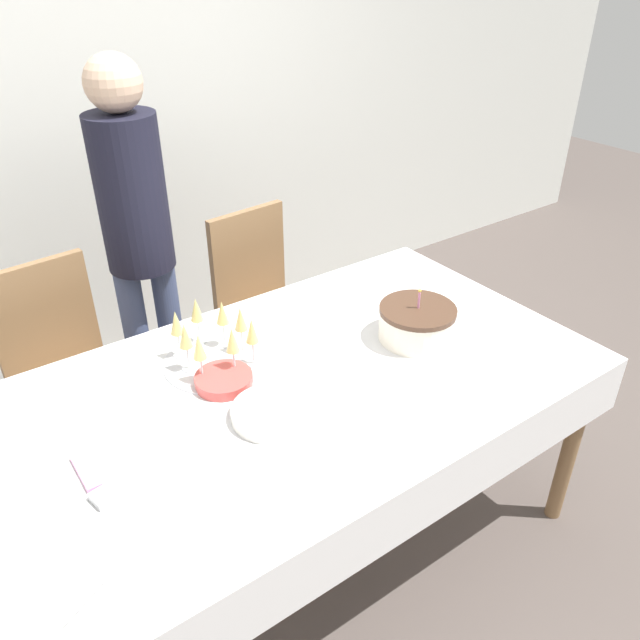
{
  "coord_description": "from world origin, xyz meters",
  "views": [
    {
      "loc": [
        -0.82,
        -1.36,
        1.99
      ],
      "look_at": [
        0.23,
        0.1,
        0.9
      ],
      "focal_mm": 35.0,
      "sensor_mm": 36.0,
      "label": 1
    }
  ],
  "objects_px": {
    "birthday_cake": "(417,323)",
    "person_standing": "(136,222)",
    "champagne_tray": "(215,341)",
    "plate_stack_dessert": "(224,380)",
    "dining_chair_far_left": "(65,370)",
    "dining_chair_far_right": "(264,303)",
    "plate_stack_main": "(272,412)"
  },
  "relations": [
    {
      "from": "birthday_cake",
      "to": "person_standing",
      "type": "xyz_separation_m",
      "value": [
        -0.59,
        1.07,
        0.16
      ]
    },
    {
      "from": "dining_chair_far_left",
      "to": "person_standing",
      "type": "xyz_separation_m",
      "value": [
        0.43,
        0.16,
        0.48
      ]
    },
    {
      "from": "plate_stack_main",
      "to": "person_standing",
      "type": "height_order",
      "value": "person_standing"
    },
    {
      "from": "birthday_cake",
      "to": "plate_stack_dessert",
      "type": "xyz_separation_m",
      "value": [
        -0.69,
        0.15,
        -0.04
      ]
    },
    {
      "from": "plate_stack_dessert",
      "to": "person_standing",
      "type": "height_order",
      "value": "person_standing"
    },
    {
      "from": "person_standing",
      "to": "plate_stack_dessert",
      "type": "bearing_deg",
      "value": -96.29
    },
    {
      "from": "dining_chair_far_right",
      "to": "person_standing",
      "type": "xyz_separation_m",
      "value": [
        -0.5,
        0.16,
        0.48
      ]
    },
    {
      "from": "champagne_tray",
      "to": "person_standing",
      "type": "distance_m",
      "value": 0.8
    },
    {
      "from": "birthday_cake",
      "to": "plate_stack_dessert",
      "type": "relative_size",
      "value": 1.46
    },
    {
      "from": "dining_chair_far_right",
      "to": "plate_stack_dessert",
      "type": "bearing_deg",
      "value": -128.04
    },
    {
      "from": "dining_chair_far_left",
      "to": "plate_stack_main",
      "type": "height_order",
      "value": "dining_chair_far_left"
    },
    {
      "from": "birthday_cake",
      "to": "champagne_tray",
      "type": "bearing_deg",
      "value": 156.36
    },
    {
      "from": "birthday_cake",
      "to": "plate_stack_main",
      "type": "bearing_deg",
      "value": -173.68
    },
    {
      "from": "dining_chair_far_right",
      "to": "champagne_tray",
      "type": "xyz_separation_m",
      "value": [
        -0.55,
        -0.63,
        0.33
      ]
    },
    {
      "from": "birthday_cake",
      "to": "person_standing",
      "type": "distance_m",
      "value": 1.23
    },
    {
      "from": "dining_chair_far_right",
      "to": "birthday_cake",
      "type": "height_order",
      "value": "birthday_cake"
    },
    {
      "from": "plate_stack_dessert",
      "to": "champagne_tray",
      "type": "bearing_deg",
      "value": 71.66
    },
    {
      "from": "birthday_cake",
      "to": "champagne_tray",
      "type": "distance_m",
      "value": 0.71
    },
    {
      "from": "plate_stack_main",
      "to": "plate_stack_dessert",
      "type": "xyz_separation_m",
      "value": [
        -0.04,
        0.23,
        -0.0
      ]
    },
    {
      "from": "dining_chair_far_right",
      "to": "plate_stack_dessert",
      "type": "relative_size",
      "value": 5.14
    },
    {
      "from": "dining_chair_far_right",
      "to": "plate_stack_main",
      "type": "height_order",
      "value": "dining_chair_far_right"
    },
    {
      "from": "birthday_cake",
      "to": "champagne_tray",
      "type": "relative_size",
      "value": 0.73
    },
    {
      "from": "champagne_tray",
      "to": "dining_chair_far_right",
      "type": "bearing_deg",
      "value": 48.85
    },
    {
      "from": "person_standing",
      "to": "plate_stack_main",
      "type": "bearing_deg",
      "value": -92.98
    },
    {
      "from": "birthday_cake",
      "to": "plate_stack_dessert",
      "type": "bearing_deg",
      "value": 167.36
    },
    {
      "from": "birthday_cake",
      "to": "person_standing",
      "type": "relative_size",
      "value": 0.16
    },
    {
      "from": "champagne_tray",
      "to": "plate_stack_dessert",
      "type": "distance_m",
      "value": 0.15
    },
    {
      "from": "plate_stack_dessert",
      "to": "person_standing",
      "type": "distance_m",
      "value": 0.95
    },
    {
      "from": "dining_chair_far_right",
      "to": "plate_stack_main",
      "type": "xyz_separation_m",
      "value": [
        -0.55,
        -0.99,
        0.27
      ]
    },
    {
      "from": "champagne_tray",
      "to": "plate_stack_dessert",
      "type": "bearing_deg",
      "value": -108.34
    },
    {
      "from": "dining_chair_far_left",
      "to": "dining_chair_far_right",
      "type": "relative_size",
      "value": 1.0
    },
    {
      "from": "dining_chair_far_left",
      "to": "plate_stack_dessert",
      "type": "xyz_separation_m",
      "value": [
        0.33,
        -0.76,
        0.27
      ]
    }
  ]
}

